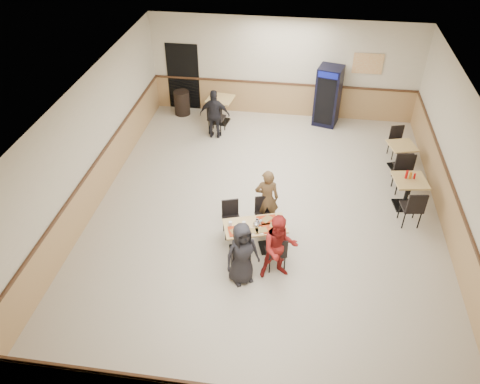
% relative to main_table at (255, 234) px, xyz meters
% --- Properties ---
extents(ground, '(10.00, 10.00, 0.00)m').
position_rel_main_table_xyz_m(ground, '(0.12, 1.20, -0.45)').
color(ground, beige).
rests_on(ground, ground).
extents(room_shell, '(10.00, 10.00, 10.00)m').
position_rel_main_table_xyz_m(room_shell, '(1.89, 3.75, 0.13)').
color(room_shell, silver).
rests_on(room_shell, ground).
extents(main_table, '(1.40, 0.99, 0.68)m').
position_rel_main_table_xyz_m(main_table, '(0.00, 0.00, 0.00)').
color(main_table, black).
rests_on(main_table, ground).
extents(main_chairs, '(1.53, 1.76, 0.86)m').
position_rel_main_table_xyz_m(main_chairs, '(-0.04, -0.01, -0.02)').
color(main_chairs, black).
rests_on(main_chairs, ground).
extents(diner_woman_left, '(0.81, 0.74, 1.40)m').
position_rel_main_table_xyz_m(diner_woman_left, '(-0.15, -0.86, 0.25)').
color(diner_woman_left, black).
rests_on(diner_woman_left, ground).
extents(diner_woman_right, '(0.84, 0.73, 1.48)m').
position_rel_main_table_xyz_m(diner_woman_right, '(0.54, -0.64, 0.29)').
color(diner_woman_right, maroon).
rests_on(diner_woman_right, ground).
extents(diner_man_opposite, '(0.58, 0.42, 1.45)m').
position_rel_main_table_xyz_m(diner_man_opposite, '(0.15, 0.86, 0.27)').
color(diner_man_opposite, brown).
rests_on(diner_man_opposite, ground).
extents(lone_diner, '(0.86, 0.37, 1.45)m').
position_rel_main_table_xyz_m(lone_diner, '(-1.68, 4.50, 0.28)').
color(lone_diner, black).
rests_on(lone_diner, ground).
extents(tabletop_clutter, '(1.14, 0.81, 0.12)m').
position_rel_main_table_xyz_m(tabletop_clutter, '(0.04, -0.04, 0.25)').
color(tabletop_clutter, '#AC2B0B').
rests_on(tabletop_clutter, main_table).
extents(side_table_near, '(0.82, 0.82, 0.77)m').
position_rel_main_table_xyz_m(side_table_near, '(3.34, 1.96, 0.06)').
color(side_table_near, black).
rests_on(side_table_near, ground).
extents(side_table_near_chair_south, '(0.52, 0.52, 0.98)m').
position_rel_main_table_xyz_m(side_table_near_chair_south, '(3.34, 1.35, 0.04)').
color(side_table_near_chair_south, black).
rests_on(side_table_near_chair_south, ground).
extents(side_table_near_chair_north, '(0.52, 0.52, 0.98)m').
position_rel_main_table_xyz_m(side_table_near_chair_north, '(3.34, 2.58, 0.04)').
color(side_table_near_chair_north, black).
rests_on(side_table_near_chair_north, ground).
extents(side_table_far, '(0.80, 0.80, 0.69)m').
position_rel_main_table_xyz_m(side_table_far, '(3.38, 3.61, 0.01)').
color(side_table_far, black).
rests_on(side_table_far, ground).
extents(side_table_far_chair_south, '(0.50, 0.50, 0.88)m').
position_rel_main_table_xyz_m(side_table_far_chair_south, '(3.38, 3.06, -0.01)').
color(side_table_far_chair_south, black).
rests_on(side_table_far_chair_south, ground).
extents(side_table_far_chair_north, '(0.50, 0.50, 0.88)m').
position_rel_main_table_xyz_m(side_table_far_chair_north, '(3.38, 4.17, -0.01)').
color(side_table_far_chair_north, black).
rests_on(side_table_far_chair_north, ground).
extents(condiment_caddy, '(0.23, 0.06, 0.20)m').
position_rel_main_table_xyz_m(condiment_caddy, '(3.31, 2.01, 0.41)').
color(condiment_caddy, '#B60E0D').
rests_on(condiment_caddy, side_table_near).
extents(back_table, '(0.85, 0.85, 0.79)m').
position_rel_main_table_xyz_m(back_table, '(-1.68, 5.40, 0.07)').
color(back_table, black).
rests_on(back_table, ground).
extents(back_table_chair_lone, '(0.53, 0.53, 1.00)m').
position_rel_main_table_xyz_m(back_table_chair_lone, '(-1.68, 4.77, 0.05)').
color(back_table_chair_lone, black).
rests_on(back_table_chair_lone, ground).
extents(pepsi_cooler, '(0.82, 0.82, 1.79)m').
position_rel_main_table_xyz_m(pepsi_cooler, '(1.48, 5.79, 0.44)').
color(pepsi_cooler, black).
rests_on(pepsi_cooler, ground).
extents(trash_bin, '(0.48, 0.48, 0.76)m').
position_rel_main_table_xyz_m(trash_bin, '(-2.97, 5.75, -0.07)').
color(trash_bin, black).
rests_on(trash_bin, ground).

